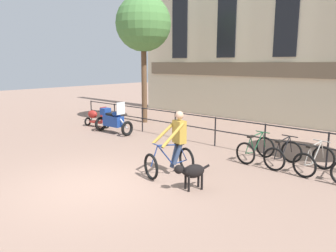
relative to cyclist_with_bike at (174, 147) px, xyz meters
name	(u,v)px	position (x,y,z in m)	size (l,w,h in m)	color
ground_plane	(93,186)	(-0.91, -1.93, -0.76)	(60.00, 60.00, 0.00)	#8E7060
canal_railing	(215,127)	(-0.91, 3.27, -0.05)	(15.05, 0.05, 1.05)	black
cyclist_with_bike	(174,147)	(0.00, 0.00, 0.00)	(0.97, 1.31, 1.70)	black
dog	(191,172)	(0.99, -0.51, -0.32)	(0.54, 0.89, 0.64)	black
parked_motorcycle	(113,120)	(-5.31, 2.20, -0.20)	(1.80, 0.72, 1.35)	black
parked_bicycle_near_lamp	(256,149)	(1.00, 2.61, -0.41)	(0.77, 1.17, 0.86)	black
parked_bicycle_mid_left	(283,155)	(1.86, 2.61, -0.41)	(0.72, 1.15, 0.86)	black
parked_bicycle_mid_right	(314,160)	(2.71, 2.61, -0.41)	(0.81, 1.19, 0.86)	black
parked_scooter	(96,117)	(-6.98, 2.54, -0.30)	(1.33, 0.61, 0.96)	black
tree_canalside_left	(143,24)	(-6.21, 4.88, 3.96)	(2.64, 2.64, 6.08)	brown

